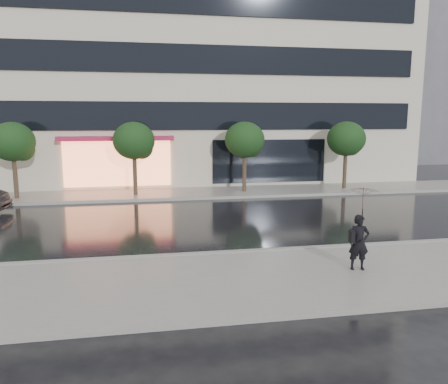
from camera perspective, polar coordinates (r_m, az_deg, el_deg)
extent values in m
plane|color=black|center=(14.44, -0.17, -7.11)|extent=(120.00, 120.00, 0.00)
cube|color=slate|center=(11.40, 2.73, -11.43)|extent=(60.00, 4.50, 0.12)
cube|color=slate|center=(24.34, -4.37, -0.13)|extent=(60.00, 3.50, 0.12)
cube|color=gray|center=(13.48, 0.58, -8.03)|extent=(60.00, 0.25, 0.14)
cube|color=gray|center=(22.62, -3.92, -0.84)|extent=(60.00, 0.25, 0.14)
cube|color=#B8B09B|center=(32.08, -6.08, 18.21)|extent=(30.00, 12.00, 18.00)
cube|color=black|center=(25.68, -4.89, 9.87)|extent=(28.00, 0.12, 1.60)
cube|color=black|center=(25.89, -4.99, 16.97)|extent=(28.00, 0.12, 1.60)
cube|color=#FF8C59|center=(25.72, -13.72, 3.61)|extent=(6.00, 0.10, 2.60)
cube|color=#A11843|center=(25.29, -13.90, 6.80)|extent=(6.40, 0.70, 0.25)
cube|color=black|center=(26.74, 5.95, 4.05)|extent=(7.00, 0.10, 2.60)
cube|color=#4C4C54|center=(50.54, 24.73, 13.08)|extent=(12.00, 12.00, 16.00)
cylinder|color=#33261C|center=(24.71, -25.59, 1.54)|extent=(0.22, 0.22, 2.20)
ellipsoid|color=black|center=(24.55, -25.91, 5.94)|extent=(2.20, 2.20, 1.98)
sphere|color=black|center=(24.66, -24.82, 5.09)|extent=(1.20, 1.20, 1.20)
cylinder|color=#33261C|center=(23.83, -11.54, 2.03)|extent=(0.22, 0.22, 2.20)
ellipsoid|color=black|center=(23.66, -11.70, 6.59)|extent=(2.20, 2.20, 1.98)
sphere|color=black|center=(23.87, -10.69, 5.69)|extent=(1.20, 1.20, 1.20)
cylinder|color=#33261C|center=(24.42, 2.68, 2.39)|extent=(0.22, 0.22, 2.20)
ellipsoid|color=black|center=(24.26, 2.72, 6.85)|extent=(2.20, 2.20, 1.98)
sphere|color=black|center=(24.57, 3.52, 5.94)|extent=(1.20, 1.20, 1.20)
cylinder|color=#33261C|center=(26.41, 15.49, 2.59)|extent=(0.22, 0.22, 2.20)
ellipsoid|color=black|center=(26.26, 15.68, 6.71)|extent=(2.20, 2.20, 1.98)
sphere|color=black|center=(26.63, 16.23, 5.86)|extent=(1.20, 1.20, 1.20)
imported|color=black|center=(12.30, 17.23, -6.31)|extent=(0.59, 0.44, 1.50)
imported|color=#35091C|center=(12.08, 17.70, -1.48)|extent=(1.13, 1.15, 0.91)
cylinder|color=black|center=(12.19, 17.58, -3.81)|extent=(0.02, 0.02, 0.75)
cube|color=black|center=(12.14, 16.36, -5.60)|extent=(0.14, 0.29, 0.32)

